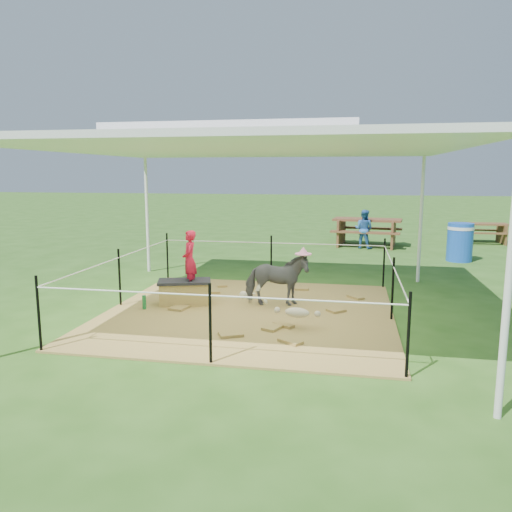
% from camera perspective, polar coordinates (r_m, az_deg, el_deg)
% --- Properties ---
extents(ground, '(90.00, 90.00, 0.00)m').
position_cam_1_polar(ground, '(8.19, -0.80, -6.56)').
color(ground, '#2D5919').
rests_on(ground, ground).
extents(hay_patch, '(4.60, 4.60, 0.03)m').
position_cam_1_polar(hay_patch, '(8.19, -0.80, -6.46)').
color(hay_patch, brown).
rests_on(hay_patch, ground).
extents(canopy_tent, '(6.30, 6.30, 2.90)m').
position_cam_1_polar(canopy_tent, '(7.88, -0.85, 12.60)').
color(canopy_tent, silver).
rests_on(canopy_tent, ground).
extents(rope_fence, '(4.54, 4.54, 1.00)m').
position_cam_1_polar(rope_fence, '(8.04, -0.81, -2.15)').
color(rope_fence, black).
rests_on(rope_fence, ground).
extents(straw_bale, '(0.92, 0.64, 0.37)m').
position_cam_1_polar(straw_bale, '(8.69, -8.15, -4.24)').
color(straw_bale, '#A67D3C').
rests_on(straw_bale, hay_patch).
extents(dark_cloth, '(0.99, 0.71, 0.05)m').
position_cam_1_polar(dark_cloth, '(8.64, -8.18, -2.89)').
color(dark_cloth, black).
rests_on(dark_cloth, straw_bale).
extents(woman, '(0.34, 0.42, 1.00)m').
position_cam_1_polar(woman, '(8.52, -7.62, 0.22)').
color(woman, red).
rests_on(woman, straw_bale).
extents(green_bottle, '(0.08, 0.08, 0.23)m').
position_cam_1_polar(green_bottle, '(8.50, -12.66, -5.18)').
color(green_bottle, '#1B7935').
rests_on(green_bottle, hay_patch).
extents(pony, '(1.12, 0.64, 0.90)m').
position_cam_1_polar(pony, '(8.44, 2.36, -2.73)').
color(pony, '#4A4A4F').
rests_on(pony, hay_patch).
extents(pink_hat, '(0.28, 0.28, 0.13)m').
position_cam_1_polar(pink_hat, '(8.35, 2.39, 0.72)').
color(pink_hat, '#FF93C7').
rests_on(pink_hat, pony).
extents(foal, '(1.01, 0.66, 0.52)m').
position_cam_1_polar(foal, '(7.30, 4.72, -6.23)').
color(foal, beige).
rests_on(foal, hay_patch).
extents(trash_barrel, '(0.71, 0.71, 0.99)m').
position_cam_1_polar(trash_barrel, '(13.90, 22.27, 1.47)').
color(trash_barrel, blue).
rests_on(trash_barrel, ground).
extents(picnic_table_near, '(2.24, 1.75, 0.86)m').
position_cam_1_polar(picnic_table_near, '(15.96, 12.56, 2.67)').
color(picnic_table_near, '#542F1D').
rests_on(picnic_table_near, ground).
extents(picnic_table_far, '(1.56, 1.13, 0.65)m').
position_cam_1_polar(picnic_table_far, '(17.83, 24.38, 2.40)').
color(picnic_table_far, '#522F1C').
rests_on(picnic_table_far, ground).
extents(distant_person, '(0.70, 0.63, 1.17)m').
position_cam_1_polar(distant_person, '(15.38, 12.21, 3.02)').
color(distant_person, '#2F65B1').
rests_on(distant_person, ground).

